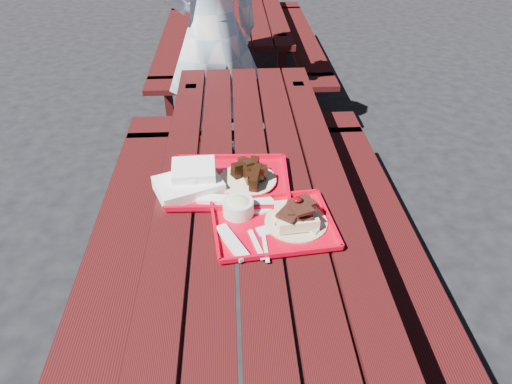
% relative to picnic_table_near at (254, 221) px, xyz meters
% --- Properties ---
extents(ground, '(60.00, 60.00, 0.00)m').
position_rel_picnic_table_near_xyz_m(ground, '(0.00, 0.00, -0.56)').
color(ground, black).
rests_on(ground, ground).
extents(picnic_table_near, '(1.41, 2.40, 0.75)m').
position_rel_picnic_table_near_xyz_m(picnic_table_near, '(0.00, 0.00, 0.00)').
color(picnic_table_near, '#380B0A').
rests_on(picnic_table_near, ground).
extents(picnic_table_far, '(1.41, 2.40, 0.75)m').
position_rel_picnic_table_near_xyz_m(picnic_table_far, '(0.00, 2.80, 0.00)').
color(picnic_table_far, '#380B0A').
rests_on(picnic_table_far, ground).
extents(near_tray, '(0.44, 0.36, 0.13)m').
position_rel_picnic_table_near_xyz_m(near_tray, '(0.05, -0.24, 0.22)').
color(near_tray, red).
rests_on(near_tray, picnic_table_near).
extents(far_tray, '(0.47, 0.37, 0.08)m').
position_rel_picnic_table_near_xyz_m(far_tray, '(-0.10, -0.01, 0.21)').
color(far_tray, '#BE0018').
rests_on(far_tray, picnic_table_near).
extents(white_cloth, '(0.28, 0.25, 0.10)m').
position_rel_picnic_table_near_xyz_m(white_cloth, '(-0.24, -0.03, 0.23)').
color(white_cloth, white).
rests_on(white_cloth, picnic_table_near).
extents(person, '(0.77, 0.66, 1.80)m').
position_rel_picnic_table_near_xyz_m(person, '(-0.18, 1.41, 0.34)').
color(person, '#AFD1EA').
rests_on(person, ground).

